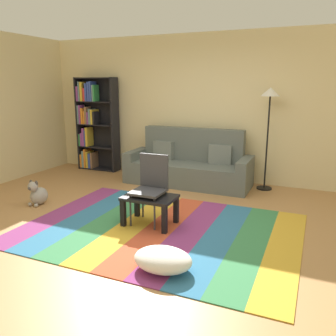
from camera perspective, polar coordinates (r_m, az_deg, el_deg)
ground_plane at (r=4.64m, az=-3.19°, el=-9.08°), size 14.00×14.00×0.00m
back_wall at (r=6.67m, az=6.60°, el=9.71°), size 6.80×0.10×2.70m
rug at (r=4.46m, az=-1.31°, el=-9.92°), size 3.37×2.47×0.01m
couch at (r=6.38m, az=3.42°, el=0.40°), size 2.26×0.80×1.00m
bookshelf at (r=7.58m, az=-12.16°, el=7.09°), size 0.90×0.28×1.92m
coffee_table at (r=4.49m, az=-3.00°, el=-5.55°), size 0.66×0.45×0.38m
pouf at (r=3.51m, az=-0.85°, el=-14.74°), size 0.59×0.45×0.21m
dog at (r=5.65m, az=-20.52°, el=-4.06°), size 0.22×0.35×0.40m
standing_lamp at (r=6.10m, az=16.29°, el=9.83°), size 0.32×0.32×1.73m
tv_remote at (r=4.58m, az=-3.88°, el=-4.04°), size 0.06×0.15×0.02m
folding_chair at (r=4.54m, az=-2.80°, el=-2.45°), size 0.40×0.40×0.90m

